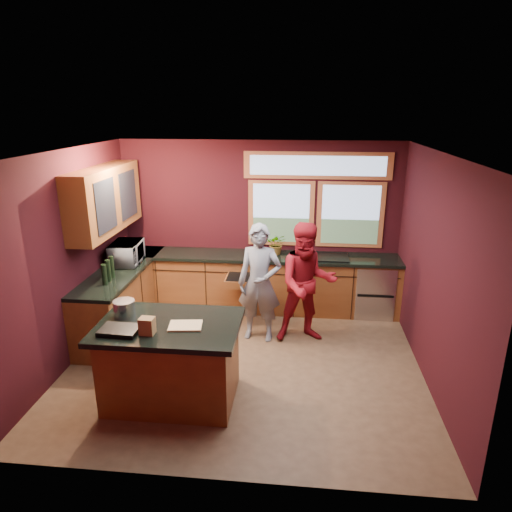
% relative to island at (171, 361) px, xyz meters
% --- Properties ---
extents(floor, '(4.50, 4.50, 0.00)m').
position_rel_island_xyz_m(floor, '(0.72, 0.85, -0.48)').
color(floor, brown).
rests_on(floor, ground).
extents(room_shell, '(4.52, 4.02, 2.71)m').
position_rel_island_xyz_m(room_shell, '(0.13, 1.18, 1.32)').
color(room_shell, black).
rests_on(room_shell, ground).
extents(back_counter, '(4.50, 0.64, 0.93)m').
position_rel_island_xyz_m(back_counter, '(0.92, 2.55, -0.01)').
color(back_counter, '#5F2F16').
rests_on(back_counter, floor).
extents(left_counter, '(0.64, 2.30, 0.93)m').
position_rel_island_xyz_m(left_counter, '(-1.23, 1.70, -0.01)').
color(left_counter, '#5F2F16').
rests_on(left_counter, floor).
extents(island, '(1.55, 1.05, 0.95)m').
position_rel_island_xyz_m(island, '(0.00, 0.00, 0.00)').
color(island, '#5F2F16').
rests_on(island, floor).
extents(person_grey, '(0.66, 0.48, 1.69)m').
position_rel_island_xyz_m(person_grey, '(0.85, 1.54, 0.37)').
color(person_grey, slate).
rests_on(person_grey, floor).
extents(person_red, '(0.94, 0.79, 1.72)m').
position_rel_island_xyz_m(person_red, '(1.51, 1.56, 0.38)').
color(person_red, maroon).
rests_on(person_red, floor).
extents(microwave, '(0.45, 0.63, 0.33)m').
position_rel_island_xyz_m(microwave, '(-1.20, 1.93, 0.62)').
color(microwave, '#999999').
rests_on(microwave, left_counter).
extents(potted_plant, '(0.31, 0.27, 0.34)m').
position_rel_island_xyz_m(potted_plant, '(1.02, 2.60, 0.62)').
color(potted_plant, '#999999').
rests_on(potted_plant, back_counter).
extents(paper_towel, '(0.12, 0.12, 0.28)m').
position_rel_island_xyz_m(paper_towel, '(0.72, 2.55, 0.59)').
color(paper_towel, silver).
rests_on(paper_towel, back_counter).
extents(cutting_board, '(0.38, 0.29, 0.02)m').
position_rel_island_xyz_m(cutting_board, '(0.20, -0.05, 0.48)').
color(cutting_board, tan).
rests_on(cutting_board, island).
extents(stock_pot, '(0.24, 0.24, 0.18)m').
position_rel_island_xyz_m(stock_pot, '(-0.55, 0.15, 0.56)').
color(stock_pot, '#B6B6BB').
rests_on(stock_pot, island).
extents(paper_bag, '(0.16, 0.13, 0.18)m').
position_rel_island_xyz_m(paper_bag, '(-0.15, -0.25, 0.56)').
color(paper_bag, brown).
rests_on(paper_bag, island).
extents(black_tray, '(0.41, 0.30, 0.05)m').
position_rel_island_xyz_m(black_tray, '(-0.45, -0.25, 0.49)').
color(black_tray, black).
rests_on(black_tray, island).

